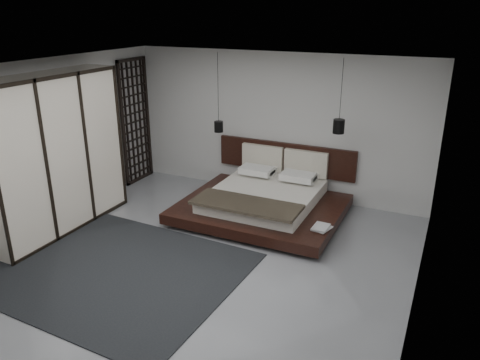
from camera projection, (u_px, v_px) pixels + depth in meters
The scene contains 14 objects.
floor at pixel (202, 259), 7.05m from camera, with size 6.00×6.00×0.00m, color #92959A.
ceiling at pixel (196, 70), 6.08m from camera, with size 6.00×6.00×0.00m, color white.
wall_back at pixel (276, 125), 9.11m from camera, with size 6.00×6.00×0.00m, color beige.
wall_front at pixel (25, 275), 4.02m from camera, with size 6.00×6.00×0.00m, color beige.
wall_left at pixel (42, 146), 7.76m from camera, with size 6.00×6.00×0.00m, color beige.
wall_right at pixel (426, 208), 5.37m from camera, with size 6.00×6.00×0.00m, color beige.
lattice_screen at pixel (136, 121), 9.85m from camera, with size 0.05×0.90×2.60m, color black.
bed at pixel (264, 199), 8.48m from camera, with size 2.80×2.40×1.08m.
book_lower at pixel (315, 226), 7.47m from camera, with size 0.24×0.32×0.03m, color #99724C.
book_upper at pixel (314, 225), 7.44m from camera, with size 0.23×0.32×0.02m, color #99724C.
pendant_left at pixel (219, 126), 8.92m from camera, with size 0.17×0.17×1.48m.
pendant_right at pixel (339, 126), 7.91m from camera, with size 0.20×0.20×1.25m.
wardrobe at pixel (53, 155), 7.62m from camera, with size 0.63×2.66×2.61m.
rug at pixel (103, 266), 6.83m from camera, with size 3.98×2.84×0.02m, color black.
Camera 1 is at (3.16, -5.36, 3.57)m, focal length 35.00 mm.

